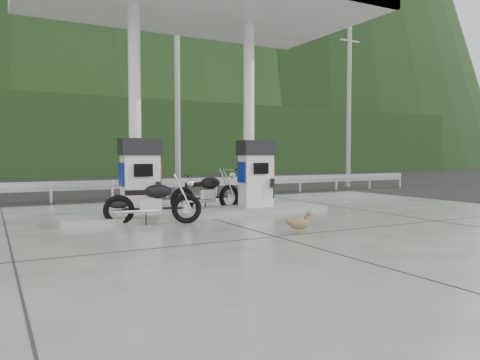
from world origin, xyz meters
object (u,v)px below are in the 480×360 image
motorcycle_left (207,193)px  gas_pump_left (140,176)px  gas_pump_right (256,174)px  motorcycle_right (153,203)px  duck (299,224)px

motorcycle_left → gas_pump_left: bearing=-171.0°
gas_pump_left → gas_pump_right: (3.20, 0.00, 0.00)m
motorcycle_right → duck: (2.15, -2.59, -0.29)m
motorcycle_left → motorcycle_right: motorcycle_left is taller
gas_pump_right → motorcycle_left: bearing=144.8°
gas_pump_left → motorcycle_left: size_ratio=0.83×
gas_pump_left → motorcycle_left: (2.09, 0.78, -0.54)m
gas_pump_right → motorcycle_right: bearing=-165.3°
gas_pump_left → duck: (2.20, -3.41, -0.86)m
motorcycle_right → duck: 3.38m
duck → motorcycle_right: bearing=140.4°
duck → gas_pump_right: bearing=84.3°
motorcycle_left → duck: (0.11, -4.19, -0.32)m
gas_pump_left → motorcycle_right: 1.00m
gas_pump_left → motorcycle_right: size_ratio=0.89×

